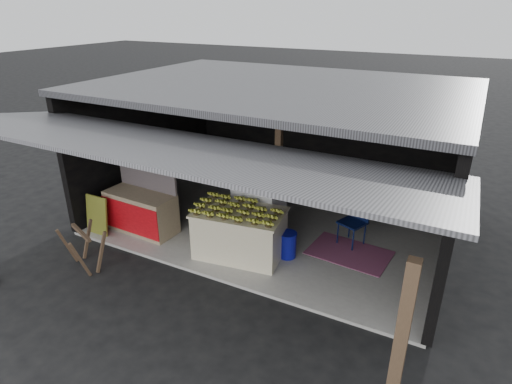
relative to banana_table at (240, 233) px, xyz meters
The scene contains 13 objects.
ground 1.01m from the banana_table, 90.47° to the right, with size 80.00×80.00×0.00m, color black.
concrete_slab 1.70m from the banana_table, 90.25° to the left, with size 7.00×5.00×0.06m, color gray.
shophouse 2.51m from the banana_table, 90.18° to the left, with size 7.40×7.29×3.02m.
banana_table is the anchor object (origin of this frame).
banana_pile 0.54m from the banana_table, ahead, with size 1.52×0.91×0.18m, color gold, non-canonical shape.
white_crate 0.89m from the banana_table, 93.86° to the left, with size 0.98×0.70×1.05m.
neighbor_stall 2.29m from the banana_table, behind, with size 1.52×0.73×1.54m.
green_signboard 3.08m from the banana_table, 168.04° to the right, with size 0.55×0.04×0.82m, color black.
sawhorse 2.82m from the banana_table, 145.03° to the right, with size 0.87×0.86×0.76m.
water_barrel 0.93m from the banana_table, 22.92° to the left, with size 0.32×0.32×0.47m, color #0D108F.
plastic_chair 2.30m from the banana_table, 39.02° to the left, with size 0.58×0.58×0.96m.
magenta_rug 2.15m from the banana_table, 29.01° to the left, with size 1.50×1.00×0.01m, color #711952.
picture_frames 4.27m from the banana_table, 92.47° to the left, with size 1.62×0.04×0.46m.
Camera 1 is at (3.53, -5.18, 4.44)m, focal length 30.00 mm.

